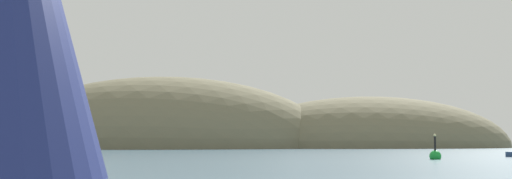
{
  "coord_description": "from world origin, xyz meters",
  "views": [
    {
      "loc": [
        -11.4,
        -19.88,
        1.65
      ],
      "look_at": [
        0.0,
        26.03,
        5.69
      ],
      "focal_mm": 43.06,
      "sensor_mm": 36.0,
      "label": 1
    }
  ],
  "objects": [
    {
      "name": "headland_center",
      "position": [
        5.0,
        135.0,
        0.0
      ],
      "size": [
        86.13,
        44.0,
        35.9
      ],
      "primitive_type": "ellipsoid",
      "color": "#6B664C",
      "rests_on": "ground_plane"
    },
    {
      "name": "headland_right",
      "position": [
        60.0,
        135.0,
        0.0
      ],
      "size": [
        80.87,
        44.0,
        27.89
      ],
      "primitive_type": "ellipsoid",
      "color": "#6B664C",
      "rests_on": "ground_plane"
    },
    {
      "name": "sailboat_scarlet_sail",
      "position": [
        -16.38,
        47.39,
        4.66
      ],
      "size": [
        7.76,
        10.07,
        9.45
      ],
      "color": "#191E4C",
      "rests_on": "ground_plane"
    },
    {
      "name": "channel_buoy",
      "position": [
        19.05,
        32.49,
        0.37
      ],
      "size": [
        1.1,
        1.1,
        2.64
      ],
      "color": "green",
      "rests_on": "ground_plane"
    }
  ]
}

